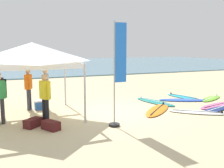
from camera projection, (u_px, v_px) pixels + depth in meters
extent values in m
plane|color=beige|center=(113.00, 112.00, 10.26)|extent=(80.00, 80.00, 0.00)
cube|color=#568499|center=(32.00, 65.00, 38.07)|extent=(80.00, 36.00, 0.10)
cylinder|color=#B7B7BC|center=(85.00, 93.00, 8.67)|extent=(0.07, 0.07, 2.05)
cylinder|color=#B7B7BC|center=(65.00, 82.00, 11.40)|extent=(0.07, 0.07, 2.05)
cube|color=white|center=(38.00, 67.00, 7.96)|extent=(2.99, 0.03, 0.18)
cube|color=white|center=(29.00, 62.00, 10.68)|extent=(2.99, 0.03, 0.18)
cube|color=white|center=(73.00, 63.00, 9.90)|extent=(0.03, 2.99, 0.18)
pyramid|color=white|center=(33.00, 52.00, 9.26)|extent=(3.11, 3.11, 0.70)
ellipsoid|color=blue|center=(184.00, 100.00, 12.43)|extent=(2.44, 1.62, 0.07)
cube|color=white|center=(184.00, 99.00, 12.43)|extent=(1.85, 0.92, 0.01)
cone|color=white|center=(204.00, 98.00, 12.38)|extent=(0.09, 0.09, 0.12)
ellipsoid|color=orange|center=(158.00, 110.00, 10.48)|extent=(2.30, 2.19, 0.07)
cube|color=black|center=(158.00, 109.00, 10.47)|extent=(1.60, 1.47, 0.01)
cone|color=black|center=(163.00, 103.00, 11.39)|extent=(0.09, 0.09, 0.12)
ellipsoid|color=pink|center=(218.00, 105.00, 11.31)|extent=(2.54, 1.19, 0.07)
cube|color=black|center=(218.00, 104.00, 11.30)|extent=(2.04, 0.51, 0.01)
ellipsoid|color=#19847F|center=(155.00, 102.00, 12.02)|extent=(1.14, 2.45, 0.07)
cube|color=white|center=(155.00, 101.00, 12.02)|extent=(0.48, 1.97, 0.01)
cone|color=white|center=(141.00, 97.00, 12.79)|extent=(0.09, 0.09, 0.12)
ellipsoid|color=#23B2CC|center=(184.00, 97.00, 13.20)|extent=(1.04, 2.18, 0.07)
cube|color=black|center=(184.00, 96.00, 13.19)|extent=(0.46, 1.75, 0.01)
cone|color=black|center=(171.00, 93.00, 13.87)|extent=(0.09, 0.09, 0.12)
ellipsoid|color=white|center=(197.00, 112.00, 10.08)|extent=(2.11, 1.84, 0.07)
cube|color=black|center=(197.00, 111.00, 10.08)|extent=(1.51, 1.20, 0.01)
cone|color=black|center=(222.00, 111.00, 9.84)|extent=(0.09, 0.09, 0.12)
ellipsoid|color=#7AD12D|center=(211.00, 98.00, 12.83)|extent=(2.04, 1.41, 0.07)
cube|color=white|center=(211.00, 98.00, 12.83)|extent=(1.54, 0.83, 0.01)
cone|color=white|center=(216.00, 94.00, 13.45)|extent=(0.09, 0.09, 0.12)
ellipsoid|color=navy|center=(216.00, 109.00, 10.57)|extent=(2.02, 1.13, 0.07)
cube|color=white|center=(216.00, 108.00, 10.57)|extent=(1.59, 0.57, 0.01)
cylinder|color=#2D2D33|center=(3.00, 111.00, 8.58)|extent=(0.13, 0.13, 0.88)
cylinder|color=#2D8C47|center=(5.00, 90.00, 8.58)|extent=(0.09, 0.09, 0.54)
cylinder|color=black|center=(47.00, 112.00, 8.46)|extent=(0.13, 0.13, 0.88)
cylinder|color=black|center=(44.00, 111.00, 8.59)|extent=(0.13, 0.13, 0.88)
cube|color=yellow|center=(45.00, 90.00, 8.42)|extent=(0.34, 0.42, 0.60)
sphere|color=tan|center=(44.00, 77.00, 8.36)|extent=(0.21, 0.21, 0.21)
cylinder|color=yellow|center=(49.00, 91.00, 8.26)|extent=(0.09, 0.09, 0.54)
cylinder|color=yellow|center=(41.00, 90.00, 8.58)|extent=(0.09, 0.09, 0.54)
cylinder|color=#383842|center=(2.00, 106.00, 9.37)|extent=(0.13, 0.13, 0.88)
cylinder|color=black|center=(5.00, 86.00, 9.33)|extent=(0.09, 0.09, 0.54)
cylinder|color=#383842|center=(30.00, 99.00, 10.63)|extent=(0.13, 0.13, 0.88)
cylinder|color=#383842|center=(28.00, 100.00, 10.45)|extent=(0.13, 0.13, 0.88)
cube|color=orange|center=(28.00, 82.00, 10.44)|extent=(0.34, 0.42, 0.60)
sphere|color=tan|center=(28.00, 71.00, 10.38)|extent=(0.21, 0.21, 0.21)
cylinder|color=orange|center=(30.00, 81.00, 10.67)|extent=(0.09, 0.09, 0.54)
cylinder|color=orange|center=(27.00, 83.00, 10.21)|extent=(0.09, 0.09, 0.54)
cylinder|color=#2D2D33|center=(46.00, 99.00, 10.70)|extent=(0.13, 0.13, 0.88)
cylinder|color=#2D2D33|center=(46.00, 100.00, 10.52)|extent=(0.13, 0.13, 0.88)
cube|color=gray|center=(46.00, 82.00, 10.51)|extent=(0.31, 0.41, 0.60)
sphere|color=beige|center=(45.00, 71.00, 10.45)|extent=(0.21, 0.21, 0.21)
cylinder|color=gray|center=(46.00, 81.00, 10.74)|extent=(0.09, 0.09, 0.54)
cylinder|color=gray|center=(45.00, 83.00, 10.28)|extent=(0.09, 0.09, 0.54)
cylinder|color=#99999E|center=(114.00, 75.00, 8.17)|extent=(0.04, 0.04, 3.40)
cube|color=blue|center=(121.00, 53.00, 8.16)|extent=(0.40, 0.02, 1.90)
cylinder|color=black|center=(114.00, 125.00, 8.41)|extent=(0.36, 0.36, 0.08)
cube|color=#4C1919|center=(33.00, 123.00, 8.29)|extent=(0.66, 0.63, 0.28)
cube|color=#4C1919|center=(51.00, 125.00, 8.01)|extent=(0.57, 0.68, 0.28)
cube|color=#2D60B7|center=(41.00, 105.00, 10.66)|extent=(0.48, 0.34, 0.34)
cube|color=white|center=(41.00, 101.00, 10.64)|extent=(0.50, 0.36, 0.05)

